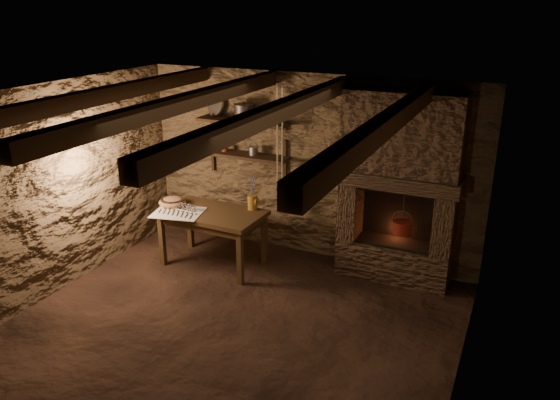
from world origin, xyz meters
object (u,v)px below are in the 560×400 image
at_px(wooden_bowl, 172,202).
at_px(iron_stockpot, 244,113).
at_px(red_pot, 402,227).
at_px(work_table, 213,236).
at_px(stoneware_jug, 252,196).

relative_size(wooden_bowl, iron_stockpot, 1.38).
relative_size(wooden_bowl, red_pot, 0.65).
distance_m(work_table, stoneware_jug, 0.73).
distance_m(stoneware_jug, wooden_bowl, 1.07).
bearing_deg(stoneware_jug, work_table, -152.23).
distance_m(wooden_bowl, iron_stockpot, 1.48).
distance_m(work_table, iron_stockpot, 1.63).
xyz_separation_m(work_table, iron_stockpot, (0.12, 0.70, 1.47)).
xyz_separation_m(wooden_bowl, iron_stockpot, (0.70, 0.72, 1.09)).
bearing_deg(red_pot, stoneware_jug, -170.75).
height_order(stoneware_jug, red_pot, stoneware_jug).
bearing_deg(work_table, wooden_bowl, -175.80).
relative_size(stoneware_jug, iron_stockpot, 1.69).
relative_size(work_table, red_pot, 2.43).
height_order(work_table, red_pot, red_pot).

